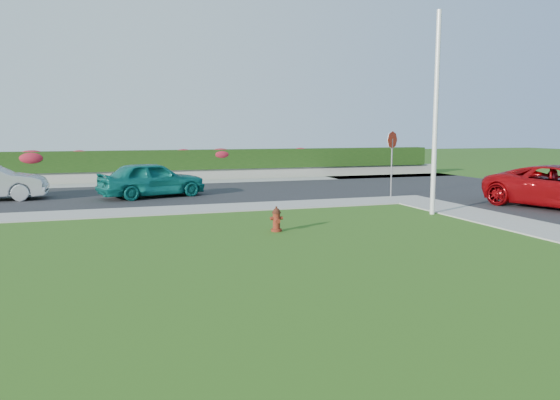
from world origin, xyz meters
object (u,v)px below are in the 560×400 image
object	(u,v)px
utility_pole	(436,114)
stop_sign	(392,148)
fire_hydrant	(277,220)
sedan_teal	(152,179)

from	to	relation	value
utility_pole	stop_sign	size ratio (longest dim) A/B	2.39
fire_hydrant	stop_sign	distance (m)	9.23
utility_pole	fire_hydrant	bearing A→B (deg)	-167.28
sedan_teal	stop_sign	world-z (taller)	stop_sign
sedan_teal	utility_pole	world-z (taller)	utility_pole
fire_hydrant	sedan_teal	world-z (taller)	sedan_teal
sedan_teal	stop_sign	distance (m)	10.08
sedan_teal	utility_pole	distance (m)	11.63
fire_hydrant	sedan_teal	size ratio (longest dim) A/B	0.16
fire_hydrant	stop_sign	xyz separation A→B (m)	(6.94, 5.82, 1.76)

